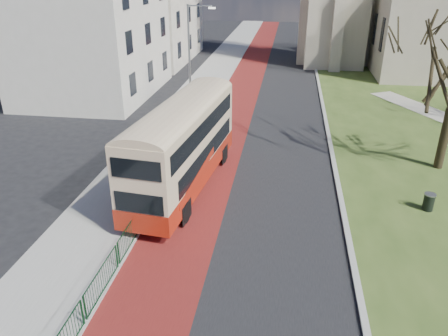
# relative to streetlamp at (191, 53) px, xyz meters

# --- Properties ---
(ground) EXTENTS (160.00, 160.00, 0.00)m
(ground) POSITION_rel_streetlamp_xyz_m (4.35, -18.00, -4.59)
(ground) COLOR black
(ground) RESTS_ON ground
(road_carriageway) EXTENTS (9.00, 120.00, 0.01)m
(road_carriageway) POSITION_rel_streetlamp_xyz_m (5.85, 2.00, -4.59)
(road_carriageway) COLOR black
(road_carriageway) RESTS_ON ground
(bus_lane) EXTENTS (3.40, 120.00, 0.01)m
(bus_lane) POSITION_rel_streetlamp_xyz_m (3.15, 2.00, -4.59)
(bus_lane) COLOR #591414
(bus_lane) RESTS_ON ground
(pavement_west) EXTENTS (4.00, 120.00, 0.12)m
(pavement_west) POSITION_rel_streetlamp_xyz_m (-0.65, 2.00, -4.53)
(pavement_west) COLOR gray
(pavement_west) RESTS_ON ground
(kerb_west) EXTENTS (0.25, 120.00, 0.13)m
(kerb_west) POSITION_rel_streetlamp_xyz_m (1.35, 2.00, -4.53)
(kerb_west) COLOR #999993
(kerb_west) RESTS_ON ground
(kerb_east) EXTENTS (0.25, 80.00, 0.13)m
(kerb_east) POSITION_rel_streetlamp_xyz_m (10.45, 4.00, -4.53)
(kerb_east) COLOR #999993
(kerb_east) RESTS_ON ground
(pedestrian_railing) EXTENTS (0.07, 24.00, 1.12)m
(pedestrian_railing) POSITION_rel_streetlamp_xyz_m (1.40, -14.00, -4.04)
(pedestrian_railing) COLOR #0C3719
(pedestrian_railing) RESTS_ON ground
(street_block_near) EXTENTS (10.30, 14.30, 13.00)m
(street_block_near) POSITION_rel_streetlamp_xyz_m (-9.65, 4.00, 1.92)
(street_block_near) COLOR beige
(street_block_near) RESTS_ON ground
(street_block_far) EXTENTS (10.30, 16.30, 11.50)m
(street_block_far) POSITION_rel_streetlamp_xyz_m (-9.65, 20.00, 1.17)
(street_block_far) COLOR #B9AD9D
(street_block_far) RESTS_ON ground
(streetlamp) EXTENTS (2.13, 0.18, 8.00)m
(streetlamp) POSITION_rel_streetlamp_xyz_m (0.00, 0.00, 0.00)
(streetlamp) COLOR gray
(streetlamp) RESTS_ON pavement_west
(bus) EXTENTS (3.64, 10.96, 4.50)m
(bus) POSITION_rel_streetlamp_xyz_m (2.40, -13.10, -2.03)
(bus) COLOR #991E0E
(bus) RESTS_ON ground
(litter_bin) EXTENTS (0.57, 0.57, 0.86)m
(litter_bin) POSITION_rel_streetlamp_xyz_m (14.46, -13.74, -4.12)
(litter_bin) COLOR black
(litter_bin) RESTS_ON grass_green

